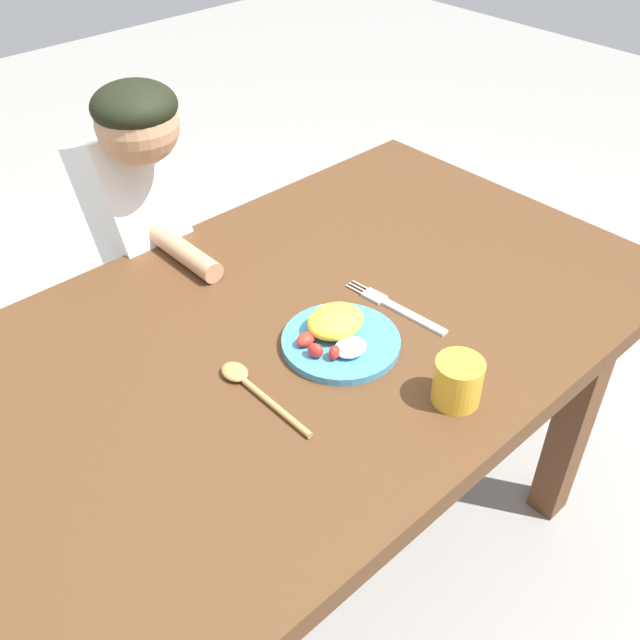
{
  "coord_description": "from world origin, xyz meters",
  "views": [
    {
      "loc": [
        -0.66,
        -0.75,
        1.56
      ],
      "look_at": [
        0.0,
        -0.03,
        0.77
      ],
      "focal_mm": 40.17,
      "sensor_mm": 36.0,
      "label": 1
    }
  ],
  "objects_px": {
    "spoon": "(249,384)",
    "drinking_cup": "(458,381)",
    "plate": "(339,335)",
    "fork": "(397,308)",
    "person": "(146,287)"
  },
  "relations": [
    {
      "from": "plate",
      "to": "person",
      "type": "distance_m",
      "value": 0.61
    },
    {
      "from": "plate",
      "to": "fork",
      "type": "distance_m",
      "value": 0.14
    },
    {
      "from": "plate",
      "to": "fork",
      "type": "relative_size",
      "value": 0.92
    },
    {
      "from": "fork",
      "to": "person",
      "type": "bearing_deg",
      "value": 13.88
    },
    {
      "from": "drinking_cup",
      "to": "person",
      "type": "height_order",
      "value": "person"
    },
    {
      "from": "plate",
      "to": "fork",
      "type": "xyz_separation_m",
      "value": [
        0.14,
        -0.01,
        -0.02
      ]
    },
    {
      "from": "plate",
      "to": "spoon",
      "type": "distance_m",
      "value": 0.18
    },
    {
      "from": "spoon",
      "to": "drinking_cup",
      "type": "xyz_separation_m",
      "value": [
        0.22,
        -0.24,
        0.03
      ]
    },
    {
      "from": "fork",
      "to": "person",
      "type": "distance_m",
      "value": 0.64
    },
    {
      "from": "plate",
      "to": "person",
      "type": "height_order",
      "value": "person"
    },
    {
      "from": "plate",
      "to": "spoon",
      "type": "xyz_separation_m",
      "value": [
        -0.18,
        0.02,
        -0.01
      ]
    },
    {
      "from": "spoon",
      "to": "drinking_cup",
      "type": "relative_size",
      "value": 2.73
    },
    {
      "from": "fork",
      "to": "spoon",
      "type": "height_order",
      "value": "spoon"
    },
    {
      "from": "fork",
      "to": "person",
      "type": "xyz_separation_m",
      "value": [
        -0.19,
        0.59,
        -0.17
      ]
    },
    {
      "from": "spoon",
      "to": "person",
      "type": "xyz_separation_m",
      "value": [
        0.13,
        0.56,
        -0.18
      ]
    }
  ]
}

